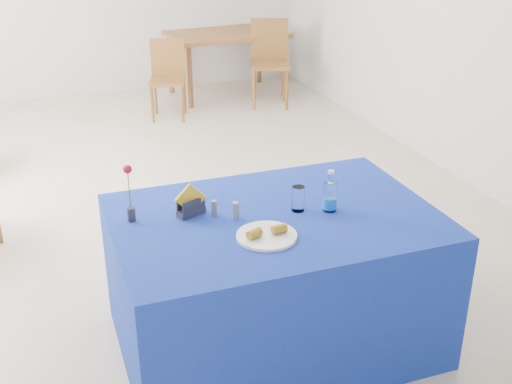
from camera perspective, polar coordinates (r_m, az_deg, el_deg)
The scene contains 13 objects.
floor at distance 5.04m, azimuth -7.84°, elevation -1.41°, with size 7.00×7.00×0.00m, color beige.
plate at distance 2.98m, azimuth 0.96°, elevation -3.92°, with size 0.28×0.28×0.01m, color white.
drinking_glass at distance 3.21m, azimuth 3.77°, elevation -0.59°, with size 0.07×0.07×0.13m, color white.
salt_shaker at distance 3.14m, azimuth -1.84°, elevation -1.63°, with size 0.03×0.03×0.09m, color gray.
pepper_shaker at distance 3.16m, azimuth -3.74°, elevation -1.46°, with size 0.03×0.03×0.09m, color slate.
blue_table at distance 3.37m, azimuth 1.65°, elevation -7.85°, with size 1.60×1.10×0.76m.
water_bottle at distance 3.23m, azimuth 6.59°, elevation -0.47°, with size 0.07×0.07×0.21m.
napkin_holder at distance 3.18m, azimuth -5.82°, elevation -1.24°, with size 0.16×0.11×0.17m.
rose_vase at distance 3.13m, azimuth -11.16°, elevation -0.31°, with size 0.04×0.04×0.29m.
oak_table at distance 7.87m, azimuth -2.65°, elevation 13.45°, with size 1.42×0.98×0.76m.
chair_bg_left at distance 7.11m, azimuth -7.83°, elevation 10.44°, with size 0.47×0.47×0.84m.
chair_bg_right at distance 7.50m, azimuth 1.22°, elevation 11.98°, with size 0.54×0.54×0.96m.
banana_pieces at distance 2.96m, azimuth 0.98°, elevation -3.50°, with size 0.20×0.07×0.04m.
Camera 1 is at (-0.88, -4.46, 2.18)m, focal length 45.00 mm.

